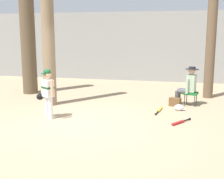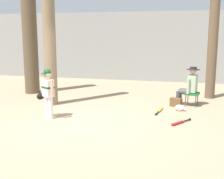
# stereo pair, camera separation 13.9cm
# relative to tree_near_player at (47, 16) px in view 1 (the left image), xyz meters

# --- Properties ---
(ground_plane) EXTENTS (60.00, 60.00, 0.00)m
(ground_plane) POSITION_rel_tree_near_player_xyz_m (1.53, -1.69, -2.71)
(ground_plane) COLOR #9E8466
(concrete_back_wall) EXTENTS (18.00, 0.36, 3.18)m
(concrete_back_wall) POSITION_rel_tree_near_player_xyz_m (1.53, 5.58, -1.12)
(concrete_back_wall) COLOR gray
(concrete_back_wall) RESTS_ON ground
(tree_near_player) EXTENTS (0.57, 0.57, 6.00)m
(tree_near_player) POSITION_rel_tree_near_player_xyz_m (0.00, 0.00, 0.00)
(tree_near_player) COLOR #7F6B51
(tree_near_player) RESTS_ON ground
(tree_behind_spectator) EXTENTS (0.55, 0.55, 4.23)m
(tree_behind_spectator) POSITION_rel_tree_near_player_xyz_m (4.87, 2.24, -0.89)
(tree_behind_spectator) COLOR brown
(tree_behind_spectator) RESTS_ON ground
(young_ballplayer) EXTENTS (0.60, 0.38, 1.31)m
(young_ballplayer) POSITION_rel_tree_near_player_xyz_m (0.59, -1.42, -1.97)
(young_ballplayer) COLOR white
(young_ballplayer) RESTS_ON ground
(folding_stool) EXTENTS (0.48, 0.48, 0.41)m
(folding_stool) POSITION_rel_tree_near_player_xyz_m (4.25, 0.91, -2.35)
(folding_stool) COLOR #196B2D
(folding_stool) RESTS_ON ground
(seated_spectator) EXTENTS (0.68, 0.54, 1.20)m
(seated_spectator) POSITION_rel_tree_near_player_xyz_m (4.16, 0.93, -2.07)
(seated_spectator) COLOR #47474C
(seated_spectator) RESTS_ON ground
(handbag_beside_stool) EXTENTS (0.38, 0.29, 0.26)m
(handbag_beside_stool) POSITION_rel_tree_near_player_xyz_m (3.79, 0.68, -2.58)
(handbag_beside_stool) COLOR brown
(handbag_beside_stool) RESTS_ON ground
(tree_far_left) EXTENTS (0.84, 0.84, 5.33)m
(tree_far_left) POSITION_rel_tree_near_player_xyz_m (-1.52, 1.54, -0.47)
(tree_far_left) COLOR brown
(tree_far_left) RESTS_ON ground
(bat_yellow_trainer) EXTENTS (0.16, 0.80, 0.07)m
(bat_yellow_trainer) POSITION_rel_tree_near_player_xyz_m (3.37, -0.01, -2.68)
(bat_yellow_trainer) COLOR yellow
(bat_yellow_trainer) RESTS_ON ground
(bat_red_barrel) EXTENTS (0.48, 0.65, 0.07)m
(bat_red_barrel) POSITION_rel_tree_near_player_xyz_m (3.95, -1.13, -2.68)
(bat_red_barrel) COLOR red
(bat_red_barrel) RESTS_ON ground
(batting_helmet_white) EXTENTS (0.31, 0.24, 0.18)m
(batting_helmet_white) POSITION_rel_tree_near_player_xyz_m (3.92, 0.21, -2.63)
(batting_helmet_white) COLOR silver
(batting_helmet_white) RESTS_ON ground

